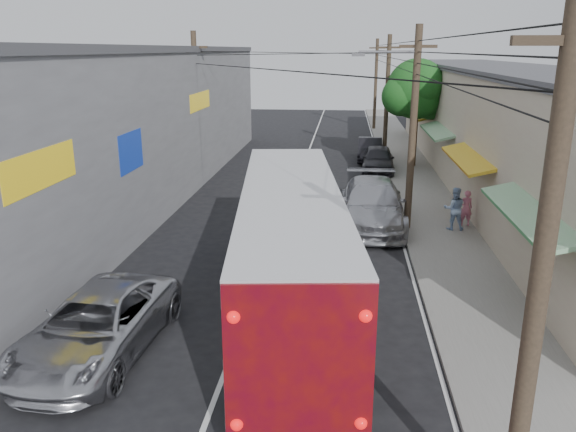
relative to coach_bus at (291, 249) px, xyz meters
name	(u,v)px	position (x,y,z in m)	size (l,w,h in m)	color
ground	(204,426)	(-1.19, -5.28, -1.85)	(120.00, 120.00, 0.00)	black
sidewalk	(418,189)	(5.31, 14.72, -1.79)	(3.00, 80.00, 0.12)	slate
building_right	(503,126)	(9.80, 16.72, 1.31)	(7.09, 40.00, 6.25)	#C0B598
building_left	(122,121)	(-9.69, 12.72, 1.81)	(7.20, 36.00, 7.25)	gray
utility_poles	(356,109)	(1.94, 15.05, 2.28)	(11.80, 45.28, 8.00)	#473828
street_tree	(418,91)	(5.68, 20.74, 2.83)	(4.40, 4.00, 6.60)	#3F2B19
coach_bus	(291,249)	(0.00, 0.00, 0.00)	(4.03, 12.58, 3.57)	silver
jeepney	(97,326)	(-4.38, -2.86, -1.09)	(2.52, 5.48, 1.52)	#B8B9C0
parked_suv	(372,204)	(2.61, 8.29, -0.92)	(2.61, 6.42, 1.86)	#A7A8AF
parked_car_mid	(378,159)	(3.41, 19.02, -1.06)	(1.85, 4.60, 1.57)	#27272C
parked_car_far	(370,149)	(3.07, 22.74, -1.11)	(1.55, 4.44, 1.46)	black
pedestrian_near	(466,208)	(6.41, 8.27, -0.98)	(0.54, 0.36, 1.49)	#CC6C88
pedestrian_far	(454,209)	(5.83, 7.69, -0.86)	(0.84, 0.66, 1.74)	#9AB7E1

